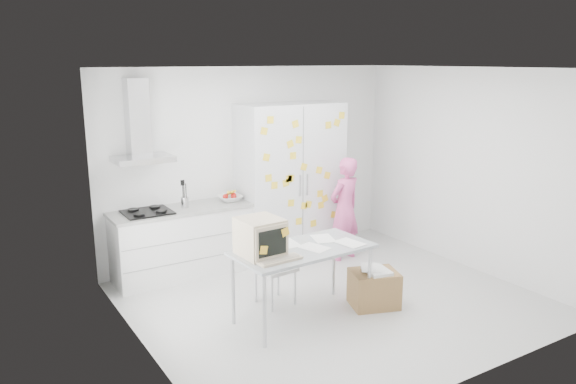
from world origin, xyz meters
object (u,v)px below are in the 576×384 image
person (345,209)px  desk (277,244)px  chair (271,261)px  cardboard_box (374,288)px

person → desk: 2.27m
person → chair: (-1.62, -0.73, -0.23)m
chair → cardboard_box: (0.94, -0.74, -0.29)m
person → chair: 1.79m
desk → person: bearing=31.3°
person → cardboard_box: size_ratio=2.33×
desk → cardboard_box: desk is taller
person → chair: bearing=13.1°
chair → cardboard_box: bearing=-43.4°
desk → cardboard_box: size_ratio=2.45×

